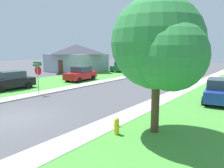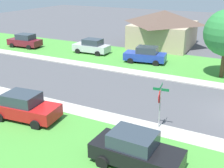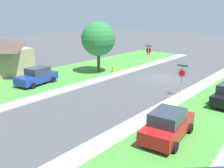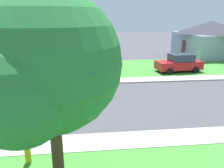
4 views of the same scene
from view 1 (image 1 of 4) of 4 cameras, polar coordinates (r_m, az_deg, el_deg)
The scene contains 13 objects.
ground_plane at distance 13.15m, azimuth -24.02°, elevation -8.39°, with size 120.00×120.00×0.00m, color #4C4C51.
sidewalk_east at distance 19.48m, azimuth 16.79°, elevation -2.29°, with size 1.40×56.00×0.10m, color #B7B2A8.
sidewalk_west at distance 24.23m, azimuth -4.58°, elevation 0.27°, with size 1.40×56.00×0.10m, color #B7B2A8.
lawn_west at distance 27.52m, azimuth -11.98°, elevation 1.14°, with size 8.00×56.00×0.08m, color #479338.
stop_sign_far_corner at distance 18.85m, azimuth -18.94°, elevation 2.89°, with size 0.91×0.91×2.77m.
car_red_kerbside_mid at distance 26.11m, azimuth -8.22°, elevation 2.67°, with size 2.40×4.48×1.76m.
car_blue_behind_trees at distance 16.94m, azimuth 26.55°, elevation -1.71°, with size 2.51×4.52×1.76m.
car_green_across_road at distance 36.44m, azimuth 2.44°, elevation 4.58°, with size 2.30×4.43×1.76m.
car_black_near_corner at distance 22.24m, azimuth -25.20°, elevation 0.77°, with size 2.10×4.33×1.76m.
tree_across_right at distance 9.33m, azimuth 12.71°, elevation 9.72°, with size 4.28×3.98×6.04m.
tree_sidewalk_far at distance 40.47m, azimuth 11.25°, elevation 10.37°, with size 5.96×5.54×7.71m.
house_left_setback at distance 37.35m, azimuth -9.38°, elevation 6.89°, with size 9.36×8.22×4.60m.
fire_hydrant at distance 9.67m, azimuth 1.23°, elevation -11.11°, with size 0.38×0.22×0.83m.
Camera 1 is at (11.05, -6.03, 3.79)m, focal length 34.67 mm.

